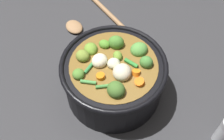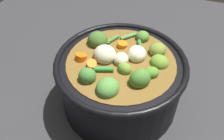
{
  "view_description": "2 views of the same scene",
  "coord_description": "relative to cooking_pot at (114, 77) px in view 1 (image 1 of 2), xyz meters",
  "views": [
    {
      "loc": [
        -0.24,
        -0.34,
        0.68
      ],
      "look_at": [
        -0.01,
        -0.01,
        0.12
      ],
      "focal_mm": 45.89,
      "sensor_mm": 36.0,
      "label": 1
    },
    {
      "loc": [
        0.35,
        0.1,
        0.45
      ],
      "look_at": [
        0.01,
        -0.01,
        0.1
      ],
      "focal_mm": 39.56,
      "sensor_mm": 36.0,
      "label": 2
    }
  ],
  "objects": [
    {
      "name": "wooden_spoon",
      "position": [
        0.1,
        0.27,
        -0.06
      ],
      "size": [
        0.16,
        0.22,
        0.02
      ],
      "color": "#98704A",
      "rests_on": "ground_plane"
    },
    {
      "name": "cooking_pot",
      "position": [
        0.0,
        0.0,
        0.0
      ],
      "size": [
        0.27,
        0.27,
        0.15
      ],
      "color": "black",
      "rests_on": "ground_plane"
    },
    {
      "name": "ground_plane",
      "position": [
        -0.0,
        -0.0,
        -0.07
      ],
      "size": [
        1.1,
        1.1,
        0.0
      ],
      "primitive_type": "plane",
      "color": "#2D2D30"
    }
  ]
}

